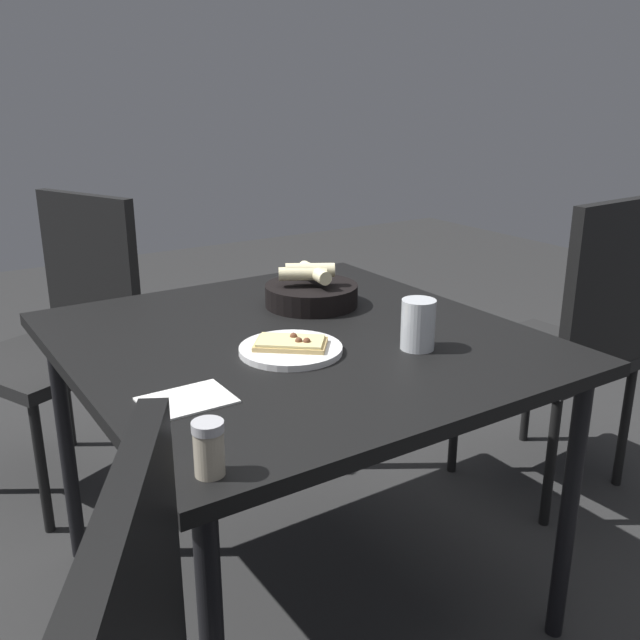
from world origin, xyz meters
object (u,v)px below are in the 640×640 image
Objects in this scene: dining_table at (296,359)px; pepper_shaker at (209,451)px; chair_near at (573,333)px; pizza_plate at (291,348)px; chair_far at (67,325)px; bread_basket at (312,292)px; beer_glass at (418,327)px.

dining_table is 0.63m from pepper_shaker.
dining_table is 0.96m from chair_near.
chair_near is (1.38, 0.41, -0.20)m from pepper_shaker.
chair_near is at bearing 2.61° from pizza_plate.
pepper_shaker is 0.09× the size of chair_near.
pizza_plate is 1.04m from chair_far.
dining_table is 12.28× the size of pepper_shaker.
pepper_shaker is (-0.36, -0.36, 0.03)m from pizza_plate.
bread_basket is (0.22, 0.27, 0.03)m from pizza_plate.
beer_glass is (0.18, -0.22, 0.11)m from dining_table.
bread_basket is (0.16, 0.18, 0.09)m from dining_table.
chair_far is (-0.30, 0.91, -0.12)m from dining_table.
bread_basket is 0.86m from pepper_shaker.
pizza_plate is 2.02× the size of beer_glass.
dining_table is 4.69× the size of pizza_plate.
chair_far reaches higher than pizza_plate.
dining_table is at bearing -131.42° from bread_basket.
chair_near is at bearing -2.48° from dining_table.
dining_table is 9.46× the size of beer_glass.
beer_glass is (0.02, -0.40, 0.01)m from bread_basket.
chair_far is at bearing 108.53° from dining_table.
chair_near is at bearing -36.97° from chair_far.
chair_near is (1.02, 0.05, -0.18)m from pizza_plate.
dining_table is 0.30m from beer_glass.
dining_table is 0.13m from pizza_plate.
pepper_shaker is (-0.58, -0.63, 0.00)m from bread_basket.
bread_basket reaches higher than dining_table.
beer_glass is at bearing -66.74° from chair_far.
beer_glass is 0.83m from chair_near.
pepper_shaker is at bearing -134.31° from pizza_plate.
pepper_shaker reaches higher than pizza_plate.
bread_basket is 0.89m from chair_far.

